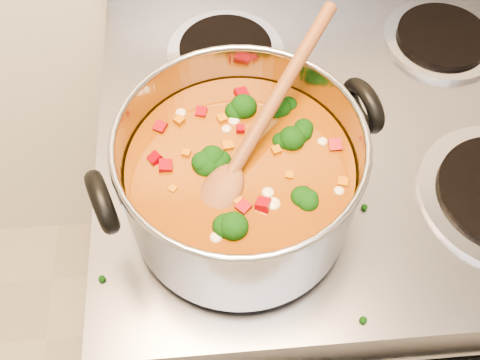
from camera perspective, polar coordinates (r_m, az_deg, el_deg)
name	(u,v)px	position (r m, az deg, el deg)	size (l,w,h in m)	color
electric_range	(316,241)	(1.24, 8.12, -6.47)	(0.79, 0.71, 1.08)	gray
stockpot	(240,179)	(0.67, -0.01, 0.07)	(0.36, 0.29, 0.18)	#9E9EA6
wooden_spoon	(250,142)	(0.64, 1.08, 4.07)	(0.21, 0.27, 0.11)	brown
cooktop_crumbs	(271,246)	(0.72, 3.28, -7.06)	(0.37, 0.29, 0.01)	black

